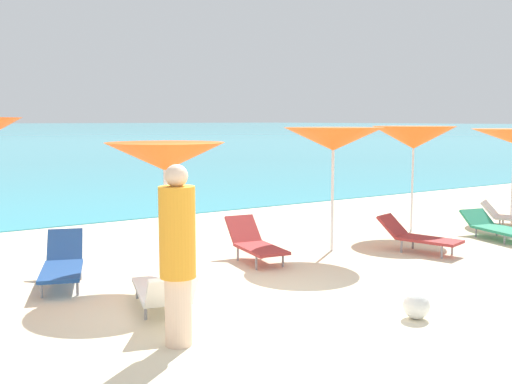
% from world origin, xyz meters
% --- Properties ---
extents(ground_plane, '(50.00, 100.00, 0.30)m').
position_xyz_m(ground_plane, '(0.00, 10.00, -0.15)').
color(ground_plane, beige).
extents(umbrella_3, '(1.73, 1.73, 2.01)m').
position_xyz_m(umbrella_3, '(-0.22, 1.85, 1.81)').
color(umbrella_3, silver).
rests_on(umbrella_3, ground_plane).
extents(umbrella_4, '(1.86, 1.86, 2.20)m').
position_xyz_m(umbrella_4, '(3.11, 2.02, 2.00)').
color(umbrella_4, silver).
rests_on(umbrella_4, ground_plane).
extents(umbrella_5, '(1.81, 1.81, 2.21)m').
position_xyz_m(umbrella_5, '(5.77, 2.55, 1.97)').
color(umbrella_5, silver).
rests_on(umbrella_5, ground_plane).
extents(lounge_chair_1, '(1.07, 1.43, 0.54)m').
position_xyz_m(lounge_chair_1, '(8.06, 1.72, 0.23)').
color(lounge_chair_1, white).
rests_on(lounge_chair_1, ground_plane).
extents(lounge_chair_3, '(1.03, 1.78, 0.63)m').
position_xyz_m(lounge_chair_3, '(-0.92, 0.50, 0.26)').
color(lounge_chair_3, white).
rests_on(lounge_chair_3, ground_plane).
extents(lounge_chair_4, '(0.76, 1.52, 0.68)m').
position_xyz_m(lounge_chair_4, '(1.50, 2.11, 0.32)').
color(lounge_chair_4, '#A53333').
rests_on(lounge_chair_4, ground_plane).
extents(lounge_chair_5, '(0.89, 1.54, 0.61)m').
position_xyz_m(lounge_chair_5, '(4.29, 1.08, 0.30)').
color(lounge_chair_5, '#A53333').
rests_on(lounge_chair_5, ground_plane).
extents(lounge_chair_8, '(0.91, 1.57, 0.50)m').
position_xyz_m(lounge_chair_8, '(6.55, 1.09, 0.24)').
color(lounge_chair_8, '#268C66').
rests_on(lounge_chair_8, ground_plane).
extents(lounge_chair_9, '(1.06, 1.71, 0.68)m').
position_xyz_m(lounge_chair_9, '(-1.57, 2.44, 0.31)').
color(lounge_chair_9, '#1E478C').
rests_on(lounge_chair_9, ground_plane).
extents(beachgoer_1, '(0.37, 0.37, 1.89)m').
position_xyz_m(beachgoer_1, '(-1.28, -0.61, 1.00)').
color(beachgoer_1, beige).
rests_on(beachgoer_1, ground_plane).
extents(beach_ball, '(0.32, 0.32, 0.32)m').
position_xyz_m(beach_ball, '(1.43, -1.41, 0.16)').
color(beach_ball, white).
rests_on(beach_ball, ground_plane).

